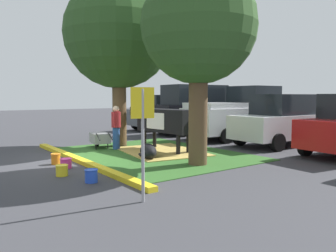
% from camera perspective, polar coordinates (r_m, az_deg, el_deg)
% --- Properties ---
extents(ground_plane, '(80.00, 80.00, 0.00)m').
position_cam_1_polar(ground_plane, '(10.88, -14.51, -5.40)').
color(ground_plane, '#38383D').
extents(grass_island, '(6.48, 4.91, 0.02)m').
position_cam_1_polar(grass_island, '(11.46, -2.29, -4.67)').
color(grass_island, '#2D5B23').
rests_on(grass_island, ground).
extents(curb_yellow, '(7.68, 0.24, 0.12)m').
position_cam_1_polar(curb_yellow, '(10.25, -14.55, -5.70)').
color(curb_yellow, yellow).
rests_on(curb_yellow, ground).
extents(hay_bedding, '(3.54, 2.87, 0.04)m').
position_cam_1_polar(hay_bedding, '(11.78, -1.18, -4.32)').
color(hay_bedding, tan).
rests_on(hay_bedding, ground).
extents(shade_tree_left, '(4.12, 4.12, 6.36)m').
position_cam_1_polar(shade_tree_left, '(13.36, -8.38, 15.01)').
color(shade_tree_left, brown).
rests_on(shade_tree_left, ground).
extents(shade_tree_right, '(3.21, 3.21, 5.49)m').
position_cam_1_polar(shade_tree_right, '(9.67, 5.22, 16.25)').
color(shade_tree_right, brown).
rests_on(shade_tree_right, ground).
extents(cow_holstein, '(3.13, 1.00, 1.54)m').
position_cam_1_polar(cow_holstein, '(11.85, -0.77, 0.89)').
color(cow_holstein, black).
rests_on(cow_holstein, ground).
extents(calf_lying, '(1.32, 0.86, 0.48)m').
position_cam_1_polar(calf_lying, '(10.55, -3.41, -4.25)').
color(calf_lying, black).
rests_on(calf_lying, ground).
extents(person_handler, '(0.41, 0.39, 1.64)m').
position_cam_1_polar(person_handler, '(11.71, 5.70, -0.16)').
color(person_handler, black).
rests_on(person_handler, ground).
extents(person_visitor_near, '(0.34, 0.45, 1.60)m').
position_cam_1_polar(person_visitor_near, '(12.37, -8.77, -0.04)').
color(person_visitor_near, '#23478C').
rests_on(person_visitor_near, ground).
extents(wheelbarrow, '(1.62, 0.79, 0.63)m').
position_cam_1_polar(wheelbarrow, '(12.81, -11.49, -2.03)').
color(wheelbarrow, gray).
rests_on(wheelbarrow, ground).
extents(parking_sign, '(0.13, 0.44, 2.11)m').
position_cam_1_polar(parking_sign, '(6.09, -4.31, 0.73)').
color(parking_sign, '#99999E').
rests_on(parking_sign, ground).
extents(bucket_orange, '(0.28, 0.28, 0.31)m').
position_cam_1_polar(bucket_orange, '(10.21, -18.46, -5.26)').
color(bucket_orange, orange).
rests_on(bucket_orange, ground).
extents(bucket_pink, '(0.32, 0.32, 0.27)m').
position_cam_1_polar(bucket_pink, '(9.58, -16.89, -6.01)').
color(bucket_pink, '#EA3893').
rests_on(bucket_pink, ground).
extents(bucket_yellow, '(0.31, 0.31, 0.27)m').
position_cam_1_polar(bucket_yellow, '(8.70, -17.52, -7.13)').
color(bucket_yellow, yellow).
rests_on(bucket_yellow, ground).
extents(bucket_blue, '(0.31, 0.31, 0.30)m').
position_cam_1_polar(bucket_blue, '(7.89, -12.86, -8.17)').
color(bucket_blue, blue).
rests_on(bucket_blue, ground).
extents(sedan_red, '(2.15, 4.47, 2.02)m').
position_cam_1_polar(sedan_red, '(19.71, -0.48, 2.27)').
color(sedan_red, '#4C5156').
rests_on(sedan_red, ground).
extents(suv_black, '(2.26, 4.67, 2.52)m').
position_cam_1_polar(suv_black, '(17.66, 4.54, 2.86)').
color(suv_black, black).
rests_on(suv_black, ground).
extents(pickup_truck_maroon, '(2.38, 5.47, 2.42)m').
position_cam_1_polar(pickup_truck_maroon, '(15.99, 12.20, 1.97)').
color(pickup_truck_maroon, silver).
rests_on(pickup_truck_maroon, ground).
extents(hatchback_white, '(2.15, 4.47, 2.02)m').
position_cam_1_polar(hatchback_white, '(14.10, 18.85, 0.89)').
color(hatchback_white, silver).
rests_on(hatchback_white, ground).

